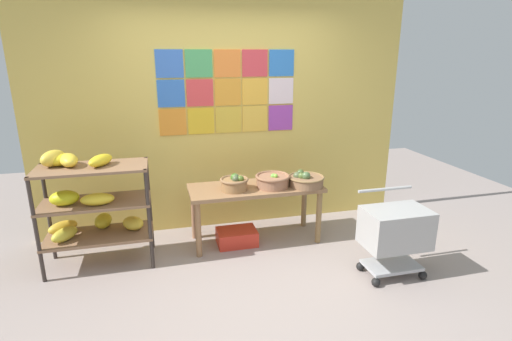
{
  "coord_description": "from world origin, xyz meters",
  "views": [
    {
      "loc": [
        -0.77,
        -2.91,
        2.01
      ],
      "look_at": [
        0.19,
        0.88,
        0.85
      ],
      "focal_mm": 27.71,
      "sensor_mm": 36.0,
      "label": 1
    }
  ],
  "objects_px": {
    "banana_shelf_unit": "(88,199)",
    "display_table": "(256,194)",
    "produce_crate_under_table": "(237,237)",
    "fruit_basket_right": "(305,180)",
    "shopping_cart": "(395,231)",
    "fruit_basket_back_right": "(273,180)",
    "fruit_basket_left": "(235,183)"
  },
  "relations": [
    {
      "from": "shopping_cart",
      "to": "fruit_basket_left",
      "type": "bearing_deg",
      "value": 147.39
    },
    {
      "from": "fruit_basket_right",
      "to": "produce_crate_under_table",
      "type": "distance_m",
      "value": 0.97
    },
    {
      "from": "produce_crate_under_table",
      "to": "fruit_basket_right",
      "type": "bearing_deg",
      "value": -5.41
    },
    {
      "from": "fruit_basket_right",
      "to": "produce_crate_under_table",
      "type": "height_order",
      "value": "fruit_basket_right"
    },
    {
      "from": "produce_crate_under_table",
      "to": "shopping_cart",
      "type": "xyz_separation_m",
      "value": [
        1.28,
        -0.97,
        0.37
      ]
    },
    {
      "from": "fruit_basket_left",
      "to": "fruit_basket_right",
      "type": "distance_m",
      "value": 0.77
    },
    {
      "from": "banana_shelf_unit",
      "to": "produce_crate_under_table",
      "type": "xyz_separation_m",
      "value": [
        1.45,
        0.05,
        -0.6
      ]
    },
    {
      "from": "fruit_basket_left",
      "to": "display_table",
      "type": "bearing_deg",
      "value": 15.24
    },
    {
      "from": "shopping_cart",
      "to": "banana_shelf_unit",
      "type": "bearing_deg",
      "value": 165.0
    },
    {
      "from": "fruit_basket_left",
      "to": "fruit_basket_back_right",
      "type": "bearing_deg",
      "value": -0.0
    },
    {
      "from": "display_table",
      "to": "shopping_cart",
      "type": "height_order",
      "value": "shopping_cart"
    },
    {
      "from": "banana_shelf_unit",
      "to": "shopping_cart",
      "type": "xyz_separation_m",
      "value": [
        2.73,
        -0.92,
        -0.23
      ]
    },
    {
      "from": "display_table",
      "to": "shopping_cart",
      "type": "distance_m",
      "value": 1.47
    },
    {
      "from": "display_table",
      "to": "fruit_basket_right",
      "type": "relative_size",
      "value": 3.62
    },
    {
      "from": "fruit_basket_right",
      "to": "banana_shelf_unit",
      "type": "bearing_deg",
      "value": 179.57
    },
    {
      "from": "banana_shelf_unit",
      "to": "fruit_basket_right",
      "type": "height_order",
      "value": "banana_shelf_unit"
    },
    {
      "from": "fruit_basket_back_right",
      "to": "produce_crate_under_table",
      "type": "distance_m",
      "value": 0.74
    },
    {
      "from": "banana_shelf_unit",
      "to": "produce_crate_under_table",
      "type": "height_order",
      "value": "banana_shelf_unit"
    },
    {
      "from": "produce_crate_under_table",
      "to": "shopping_cart",
      "type": "distance_m",
      "value": 1.65
    },
    {
      "from": "display_table",
      "to": "shopping_cart",
      "type": "xyz_separation_m",
      "value": [
        1.06,
        -1.02,
        -0.09
      ]
    },
    {
      "from": "fruit_basket_right",
      "to": "shopping_cart",
      "type": "distance_m",
      "value": 1.08
    },
    {
      "from": "banana_shelf_unit",
      "to": "produce_crate_under_table",
      "type": "distance_m",
      "value": 1.57
    },
    {
      "from": "banana_shelf_unit",
      "to": "fruit_basket_back_right",
      "type": "bearing_deg",
      "value": 1.07
    },
    {
      "from": "produce_crate_under_table",
      "to": "display_table",
      "type": "bearing_deg",
      "value": 11.62
    },
    {
      "from": "display_table",
      "to": "fruit_basket_back_right",
      "type": "xyz_separation_m",
      "value": [
        0.17,
        -0.07,
        0.16
      ]
    },
    {
      "from": "fruit_basket_right",
      "to": "shopping_cart",
      "type": "height_order",
      "value": "fruit_basket_right"
    },
    {
      "from": "display_table",
      "to": "shopping_cart",
      "type": "relative_size",
      "value": 1.8
    },
    {
      "from": "banana_shelf_unit",
      "to": "fruit_basket_left",
      "type": "bearing_deg",
      "value": 1.38
    },
    {
      "from": "fruit_basket_left",
      "to": "produce_crate_under_table",
      "type": "relative_size",
      "value": 0.7
    },
    {
      "from": "banana_shelf_unit",
      "to": "display_table",
      "type": "distance_m",
      "value": 1.68
    },
    {
      "from": "fruit_basket_left",
      "to": "fruit_basket_back_right",
      "type": "distance_m",
      "value": 0.41
    },
    {
      "from": "shopping_cart",
      "to": "fruit_basket_right",
      "type": "bearing_deg",
      "value": 124.28
    }
  ]
}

